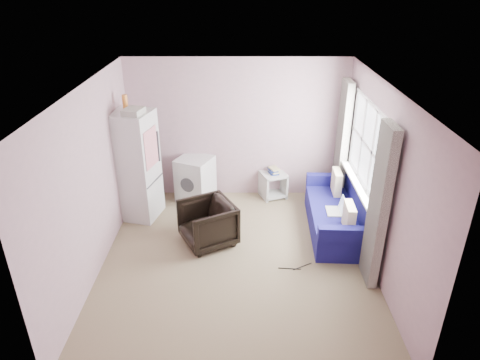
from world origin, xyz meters
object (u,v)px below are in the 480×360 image
at_px(washing_machine, 195,178).
at_px(armchair, 207,221).
at_px(fridge, 136,165).
at_px(side_table, 273,183).
at_px(sofa, 341,214).

bearing_deg(washing_machine, armchair, -53.01).
bearing_deg(fridge, armchair, -20.95).
relative_size(fridge, side_table, 3.58).
bearing_deg(sofa, armchair, -168.09).
relative_size(armchair, washing_machine, 0.94).
height_order(fridge, sofa, fridge).
height_order(washing_machine, side_table, washing_machine).
bearing_deg(fridge, side_table, 30.02).
bearing_deg(washing_machine, fridge, -122.95).
distance_m(armchair, fridge, 1.57).
height_order(side_table, sofa, sofa).
xyz_separation_m(armchair, fridge, (-1.20, 0.84, 0.55)).
bearing_deg(side_table, washing_machine, -176.22).
xyz_separation_m(armchair, side_table, (1.09, 1.50, -0.10)).
bearing_deg(armchair, washing_machine, 164.97).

